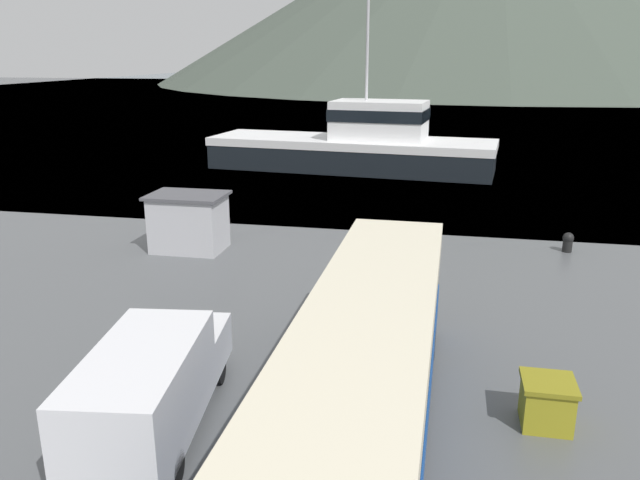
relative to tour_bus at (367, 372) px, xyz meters
name	(u,v)px	position (x,y,z in m)	size (l,w,h in m)	color
water_surface	(450,91)	(1.53, 136.91, -1.87)	(240.00, 240.00, 0.00)	slate
tour_bus	(367,372)	(0.00, 0.00, 0.00)	(2.67, 13.05, 3.32)	#194799
delivery_van	(153,384)	(-4.57, -0.21, -0.66)	(2.79, 6.44, 2.27)	silver
fishing_boat	(357,144)	(-4.88, 32.95, -0.06)	(20.64, 7.75, 11.48)	black
storage_bin	(547,402)	(3.81, 1.82, -1.31)	(1.16, 1.15, 1.09)	olive
dock_kiosk	(189,222)	(-9.10, 12.53, -0.65)	(3.17, 2.24, 2.41)	#B2B2B7
mooring_bollard	(568,242)	(6.54, 15.37, -1.43)	(0.45, 0.45, 0.83)	black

